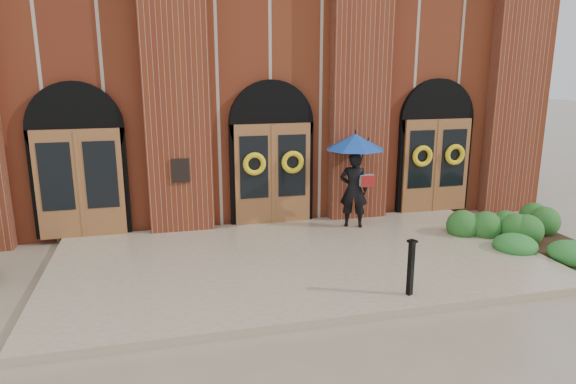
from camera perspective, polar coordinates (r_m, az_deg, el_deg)
name	(u,v)px	position (r m, az deg, el deg)	size (l,w,h in m)	color
ground	(302,267)	(10.64, 1.55, -8.33)	(90.00, 90.00, 0.00)	gray
landing	(300,261)	(10.74, 1.33, -7.67)	(10.00, 5.30, 0.15)	tan
church_building	(235,81)	(18.47, -5.93, 12.18)	(16.20, 12.53, 7.00)	#5E2714
man_with_umbrella	(355,162)	(12.45, 7.42, 3.27)	(1.89, 1.89, 2.29)	black
metal_post	(411,266)	(9.13, 13.49, -8.04)	(0.17, 0.17, 1.00)	black
hedge_wall_right	(507,225)	(13.24, 23.19, -3.43)	(2.65, 1.06, 0.68)	#22551E
hedge_front_right	(540,248)	(12.30, 26.24, -5.59)	(1.27, 1.09, 0.45)	#236325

